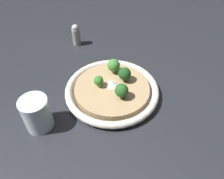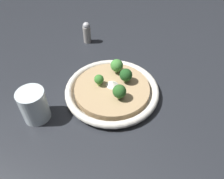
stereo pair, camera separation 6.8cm
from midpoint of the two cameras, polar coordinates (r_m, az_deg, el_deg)
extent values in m
plane|color=#23262B|center=(0.70, 2.80, -1.26)|extent=(6.00, 6.00, 0.00)
cylinder|color=silver|center=(0.70, 2.81, -1.05)|extent=(0.27, 0.27, 0.01)
torus|color=silver|center=(0.68, 2.86, -0.20)|extent=(0.29, 0.29, 0.02)
cylinder|color=tan|center=(0.68, 2.86, -0.14)|extent=(0.23, 0.23, 0.02)
cone|color=white|center=(0.68, 2.96, 1.47)|extent=(0.04, 0.04, 0.01)
cylinder|color=#84A856|center=(0.64, 4.99, -1.76)|extent=(0.02, 0.02, 0.02)
sphere|color=#285B23|center=(0.62, 5.09, -0.63)|extent=(0.04, 0.04, 0.04)
cylinder|color=#84A856|center=(0.68, -0.49, 1.64)|extent=(0.02, 0.02, 0.02)
sphere|color=#387A2D|center=(0.67, -0.49, 2.54)|extent=(0.03, 0.03, 0.03)
cylinder|color=#84A856|center=(0.72, 3.95, 5.03)|extent=(0.01, 0.01, 0.02)
sphere|color=#428438|center=(0.71, 4.03, 6.18)|extent=(0.04, 0.04, 0.04)
cylinder|color=#84A856|center=(0.69, 6.42, 2.55)|extent=(0.01, 0.01, 0.02)
sphere|color=#1E4C1E|center=(0.68, 6.54, 3.68)|extent=(0.04, 0.04, 0.04)
cylinder|color=silver|center=(0.63, -16.84, -4.13)|extent=(0.08, 0.08, 0.10)
cylinder|color=#9E9993|center=(0.92, -4.38, 14.05)|extent=(0.03, 0.03, 0.07)
sphere|color=#B2B2B7|center=(0.90, -4.52, 16.21)|extent=(0.03, 0.03, 0.03)
camera|label=1|loc=(0.03, -87.13, 2.84)|focal=35.00mm
camera|label=2|loc=(0.03, 92.87, -2.84)|focal=35.00mm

